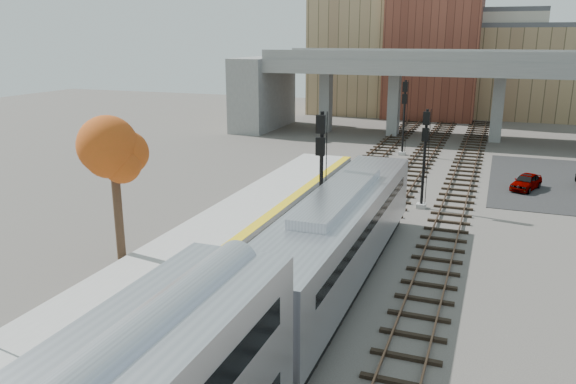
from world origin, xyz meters
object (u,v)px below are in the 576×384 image
Objects in this scene: signal_mast_mid at (424,162)px; signal_mast_far at (404,119)px; locomotive at (339,234)px; tree at (113,154)px; car_a at (526,182)px; signal_mast_near at (321,181)px.

signal_mast_far reaches higher than signal_mast_mid.
locomotive is at bearing -98.82° from signal_mast_mid.
tree is at bearing -132.67° from signal_mast_mid.
locomotive is at bearing 6.44° from tree.
signal_mast_far is (-4.10, 16.85, 0.37)m from signal_mast_mid.
locomotive is 13.07m from signal_mast_mid.
car_a is at bearing 67.08° from locomotive.
signal_mast_far reaches higher than car_a.
signal_mast_near is 1.03× the size of signal_mast_far.
tree reaches higher than car_a.
signal_mast_mid is 0.92× the size of signal_mast_far.
locomotive is 5.46× the size of car_a.
signal_mast_far is (0.00, 25.89, -0.16)m from signal_mast_near.
car_a is at bearing 48.26° from signal_mast_mid.
tree is (-11.03, -1.25, 3.12)m from locomotive.
tree reaches higher than signal_mast_mid.
tree is at bearing -111.43° from car_a.
signal_mast_far is 0.96× the size of tree.
signal_mast_mid is at bearing 47.33° from tree.
car_a is (8.56, 20.24, -1.64)m from locomotive.
tree reaches higher than locomotive.
tree is at bearing -150.29° from signal_mast_near.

